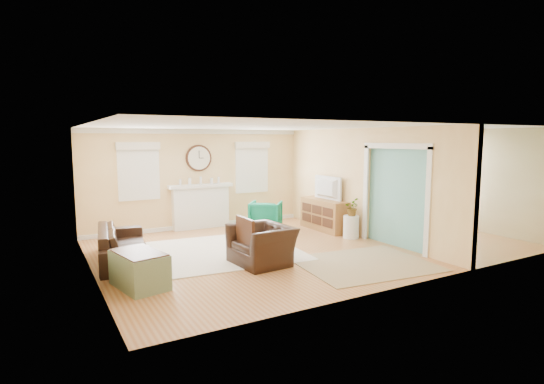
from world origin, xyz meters
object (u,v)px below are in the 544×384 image
object	(u,v)px
sofa	(123,244)
dining_table	(398,220)
credenza	(325,215)
eames_chair	(262,245)
green_chair	(266,215)

from	to	relation	value
sofa	dining_table	xyz separation A→B (m)	(6.58, -0.75, -0.04)
credenza	dining_table	size ratio (longest dim) A/B	0.92
eames_chair	credenza	xyz separation A→B (m)	(2.85, 1.86, 0.04)
sofa	eames_chair	distance (m)	2.70
eames_chair	dining_table	world-z (taller)	eames_chair
green_chair	dining_table	size ratio (longest dim) A/B	0.48
eames_chair	dining_table	xyz separation A→B (m)	(4.34, 0.75, -0.07)
eames_chair	green_chair	world-z (taller)	same
sofa	green_chair	distance (m)	4.02
green_chair	dining_table	xyz separation A→B (m)	(2.76, -1.98, -0.07)
eames_chair	dining_table	bearing A→B (deg)	95.32
dining_table	sofa	bearing A→B (deg)	93.70
green_chair	credenza	bearing A→B (deg)	-175.06
eames_chair	credenza	world-z (taller)	credenza
sofa	green_chair	world-z (taller)	green_chair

